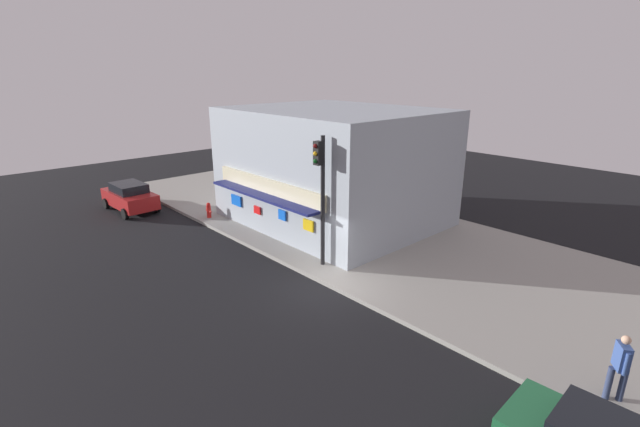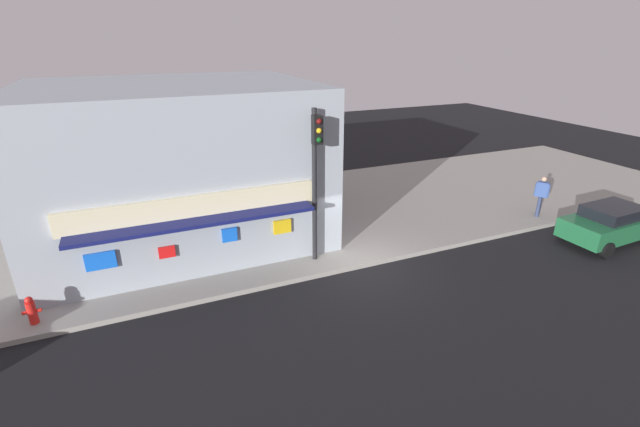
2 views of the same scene
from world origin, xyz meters
name	(u,v)px [view 1 (image 1 of 2)]	position (x,y,z in m)	size (l,w,h in m)	color
ground_plane	(328,288)	(0.00, 0.00, 0.00)	(63.54, 63.54, 0.00)	black
sidewalk	(412,250)	(0.00, 5.45, 0.09)	(42.36, 10.91, 0.17)	gray
corner_building	(333,166)	(-5.62, 5.69, 3.21)	(10.64, 9.54, 6.07)	#9EA8B2
traffic_light	(321,185)	(-1.53, 1.00, 3.70)	(0.32, 0.58, 5.54)	black
fire_hydrant	(209,210)	(-10.52, 0.66, 0.60)	(0.49, 0.25, 0.88)	red
trash_can	(248,211)	(-8.89, 2.18, 0.59)	(0.48, 0.48, 0.83)	#2D2D2D
pedestrian	(620,365)	(9.55, 0.94, 1.21)	(0.48, 0.56, 1.86)	navy
potted_plant_by_doorway	(266,221)	(-6.73, 1.89, 0.64)	(0.52, 0.52, 0.92)	brown
parked_car_red	(130,197)	(-15.42, -1.89, 0.87)	(4.18, 2.23, 1.68)	#AD1E1E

